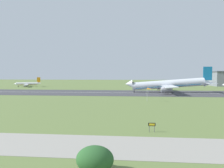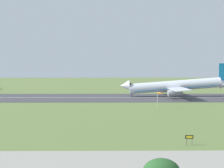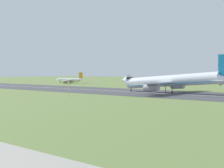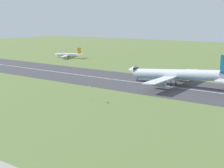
% 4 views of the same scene
% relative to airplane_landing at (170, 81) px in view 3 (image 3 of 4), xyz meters
% --- Properties ---
extents(ground_plane, '(747.46, 747.46, 0.00)m').
position_rel_airplane_landing_xyz_m(ground_plane, '(-17.85, -67.76, -5.17)').
color(ground_plane, olive).
extents(runway_strip, '(507.46, 41.76, 0.06)m').
position_rel_airplane_landing_xyz_m(runway_strip, '(-17.85, -4.15, -5.14)').
color(runway_strip, '#3D3D42').
rests_on(runway_strip, ground_plane).
extents(runway_centreline, '(456.72, 0.70, 0.01)m').
position_rel_airplane_landing_xyz_m(runway_centreline, '(-17.85, -4.15, -5.11)').
color(runway_centreline, silver).
rests_on(runway_centreline, runway_strip).
extents(airplane_landing, '(53.67, 47.44, 15.92)m').
position_rel_airplane_landing_xyz_m(airplane_landing, '(0.00, 0.00, 0.00)').
color(airplane_landing, silver).
rests_on(airplane_landing, ground_plane).
extents(airplane_parked_centre, '(23.47, 23.45, 8.56)m').
position_rel_airplane_landing_xyz_m(airplane_parked_centre, '(-116.41, 51.49, -2.63)').
color(airplane_parked_centre, white).
rests_on(airplane_parked_centre, ground_plane).
extents(windsock_pole, '(2.07, 2.12, 5.62)m').
position_rel_airplane_landing_xyz_m(windsock_pole, '(-14.78, -45.48, -0.13)').
color(windsock_pole, '#B7B7BC').
rests_on(windsock_pole, ground_plane).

